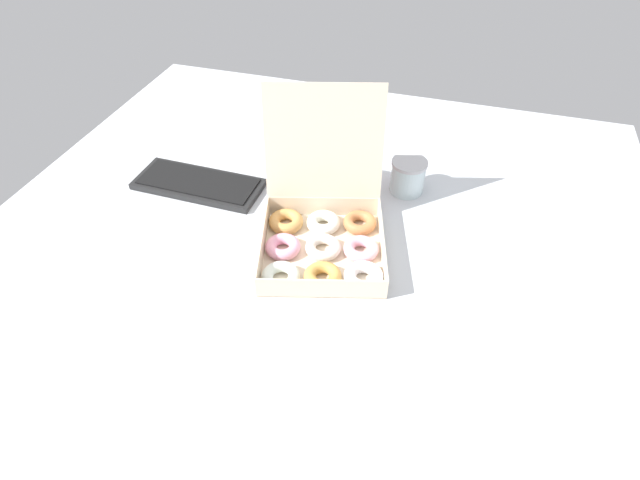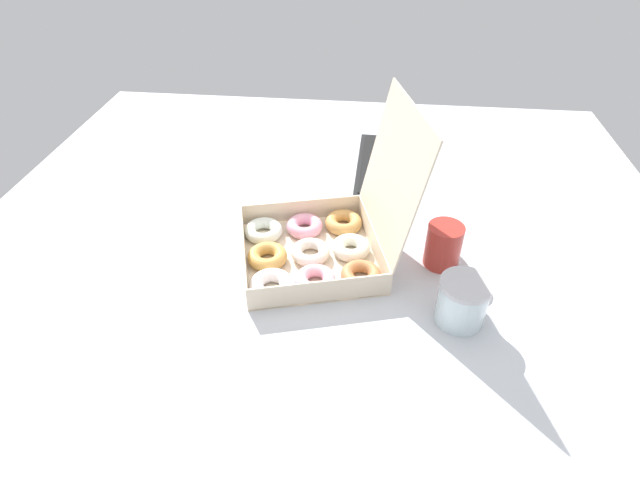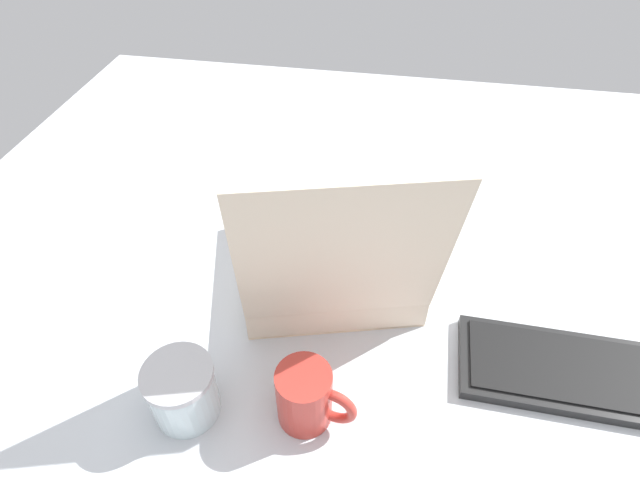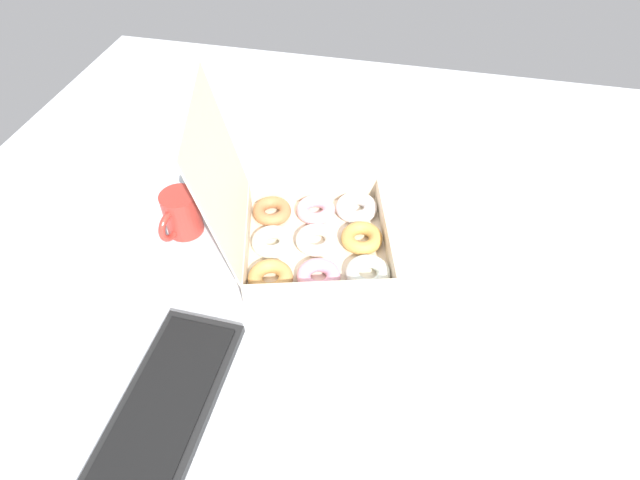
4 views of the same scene
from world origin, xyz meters
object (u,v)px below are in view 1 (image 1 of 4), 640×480
at_px(donut_box, 323,236).
at_px(keyboard, 199,184).
at_px(glass_jar, 408,176).
at_px(coffee_mug, 346,169).

xyz_separation_m(donut_box, keyboard, (-0.43, 0.15, -0.03)).
xyz_separation_m(donut_box, glass_jar, (0.17, 0.31, 0.01)).
distance_m(coffee_mug, glass_jar, 0.18).
bearing_deg(coffee_mug, glass_jar, 6.78).
relative_size(keyboard, glass_jar, 3.71).
xyz_separation_m(keyboard, glass_jar, (0.59, 0.16, 0.04)).
height_order(donut_box, keyboard, donut_box).
distance_m(donut_box, coffee_mug, 0.28).
height_order(donut_box, glass_jar, donut_box).
height_order(keyboard, glass_jar, glass_jar).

